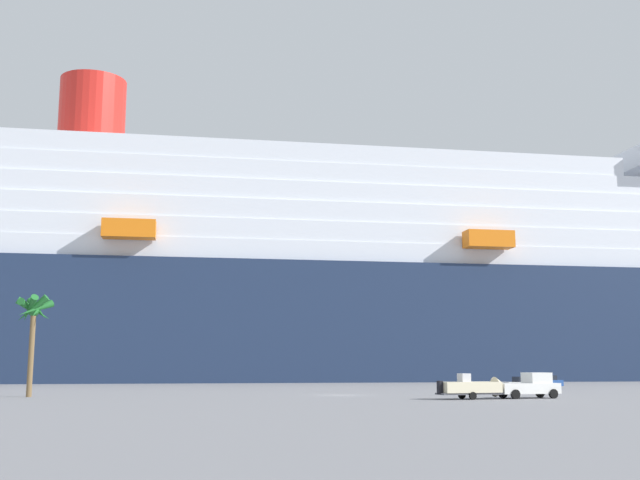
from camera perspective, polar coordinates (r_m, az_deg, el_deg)
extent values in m
plane|color=gray|center=(104.42, -1.87, -10.72)|extent=(600.00, 600.00, 0.00)
cube|color=#1E2D4C|center=(137.38, -1.45, -6.32)|extent=(248.26, 33.13, 19.22)
cube|color=white|center=(138.39, -1.43, -1.65)|extent=(218.48, 30.42, 3.33)
cube|color=white|center=(138.22, -3.46, -0.23)|extent=(208.43, 30.04, 3.33)
cube|color=white|center=(138.31, -5.49, 1.18)|extent=(195.09, 29.48, 3.33)
cube|color=white|center=(138.66, -7.52, 2.60)|extent=(181.48, 28.73, 3.33)
cube|color=white|center=(139.27, -9.53, 4.00)|extent=(172.28, 28.05, 3.33)
cube|color=white|center=(140.13, -11.53, 5.38)|extent=(161.94, 27.63, 3.33)
cylinder|color=red|center=(143.33, -16.45, 8.69)|extent=(11.46, 11.46, 13.24)
cube|color=orange|center=(121.28, -13.90, 0.78)|extent=(8.02, 3.25, 2.80)
cube|color=orange|center=(130.58, 12.33, 0.04)|extent=(8.02, 3.25, 2.80)
cube|color=white|center=(70.56, 15.02, -10.52)|extent=(5.82, 2.73, 0.90)
cube|color=white|center=(71.09, 15.68, -9.76)|extent=(2.24, 2.09, 0.90)
cube|color=#26333F|center=(71.46, 16.14, -9.80)|extent=(0.32, 1.68, 0.63)
cylinder|color=black|center=(72.48, 15.92, -10.79)|extent=(0.83, 0.38, 0.80)
cylinder|color=black|center=(70.83, 16.83, -10.80)|extent=(0.83, 0.38, 0.80)
cylinder|color=black|center=(70.48, 13.34, -10.95)|extent=(0.83, 0.38, 0.80)
cylinder|color=black|center=(68.77, 14.21, -10.97)|extent=(0.83, 0.38, 0.80)
cube|color=#595960|center=(67.73, 11.00, -11.06)|extent=(5.88, 2.46, 0.16)
cube|color=#595960|center=(69.41, 13.48, -10.92)|extent=(1.87, 0.37, 0.10)
cylinder|color=black|center=(68.44, 10.42, -11.18)|extent=(0.66, 0.30, 0.64)
cylinder|color=black|center=(66.78, 11.20, -11.21)|extent=(0.66, 0.30, 0.64)
cube|color=beige|center=(67.71, 10.99, -10.61)|extent=(5.39, 2.58, 0.90)
cone|color=beige|center=(69.20, 13.19, -10.50)|extent=(1.42, 1.85, 1.71)
cube|color=silver|center=(67.44, 10.57, -9.95)|extent=(0.93, 1.10, 0.70)
cube|color=black|center=(66.41, 8.84, -10.70)|extent=(0.42, 0.54, 1.10)
cylinder|color=brown|center=(75.54, -20.53, -7.83)|extent=(0.49, 0.49, 7.79)
cone|color=#1E6628|center=(75.57, -20.07, -4.82)|extent=(1.12, 3.35, 2.08)
cone|color=#1E6628|center=(75.89, -20.10, -4.84)|extent=(2.58, 2.88, 2.36)
cone|color=#1E6628|center=(76.09, -20.38, -4.83)|extent=(3.29, 1.44, 2.28)
cone|color=#1E6628|center=(75.90, -20.62, -4.81)|extent=(1.86, 3.36, 1.90)
cone|color=#1E6628|center=(75.56, -20.65, -4.79)|extent=(2.08, 3.00, 2.59)
cone|color=#1E6628|center=(75.31, -20.45, -4.79)|extent=(3.03, 1.08, 2.70)
cone|color=#1E6628|center=(75.33, -20.23, -4.80)|extent=(3.14, 2.49, 1.87)
sphere|color=#1E6628|center=(75.68, -20.36, -4.89)|extent=(1.10, 1.10, 1.10)
cube|color=white|center=(87.22, 14.89, -10.31)|extent=(4.83, 2.14, 0.70)
cube|color=#1E232D|center=(87.32, 15.01, -9.89)|extent=(2.74, 1.84, 0.55)
cylinder|color=black|center=(85.67, 14.26, -10.59)|extent=(0.67, 0.25, 0.66)
cylinder|color=black|center=(87.36, 13.68, -10.58)|extent=(0.67, 0.25, 0.66)
cylinder|color=black|center=(87.14, 16.12, -10.49)|extent=(0.67, 0.25, 0.66)
cylinder|color=black|center=(88.81, 15.51, -10.48)|extent=(0.67, 0.25, 0.66)
cube|color=#264C99|center=(96.88, 16.07, -10.11)|extent=(4.87, 2.34, 0.70)
cube|color=#1E232D|center=(97.00, 16.17, -9.73)|extent=(2.80, 1.91, 0.55)
cylinder|color=black|center=(95.30, 15.59, -10.36)|extent=(0.68, 0.30, 0.66)
cylinder|color=black|center=(96.81, 15.01, -10.36)|extent=(0.68, 0.30, 0.66)
cylinder|color=black|center=(97.01, 17.15, -10.26)|extent=(0.68, 0.30, 0.66)
cylinder|color=black|center=(98.49, 16.56, -10.27)|extent=(0.68, 0.30, 0.66)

